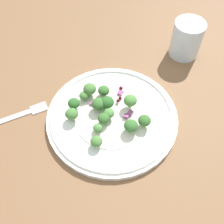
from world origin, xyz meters
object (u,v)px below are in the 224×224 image
object	(u,v)px
plate	(112,117)
broccoli_floret_2	(98,104)
broccoli_floret_0	(96,142)
broccoli_floret_1	(131,126)
water_glass	(187,39)
fork	(11,118)

from	to	relation	value
plate	broccoli_floret_2	xyz separation A→B (cm)	(0.74, 3.28, 2.31)
broccoli_floret_0	broccoli_floret_1	distance (cm)	7.66
broccoli_floret_1	broccoli_floret_2	xyz separation A→B (cm)	(3.13, 8.06, 0.05)
broccoli_floret_2	water_glass	bearing A→B (deg)	-30.63
fork	broccoli_floret_1	bearing A→B (deg)	-80.93
broccoli_floret_1	broccoli_floret_0	bearing A→B (deg)	133.41
fork	water_glass	bearing A→B (deg)	-45.44
broccoli_floret_1	fork	size ratio (longest dim) A/B	0.20
fork	broccoli_floret_2	bearing A→B (deg)	-67.81
broccoli_floret_0	fork	bearing A→B (deg)	86.82
broccoli_floret_0	broccoli_floret_1	world-z (taller)	broccoli_floret_1
plate	broccoli_floret_2	size ratio (longest dim) A/B	9.54
broccoli_floret_2	water_glass	xyz separation A→B (cm)	(24.63, -14.58, 1.43)
broccoli_floret_0	water_glass	bearing A→B (deg)	-20.10
fork	water_glass	size ratio (longest dim) A/B	1.62
plate	broccoli_floret_2	distance (cm)	4.08
broccoli_floret_1	broccoli_floret_2	world-z (taller)	same
broccoli_floret_1	water_glass	xyz separation A→B (cm)	(27.76, -6.53, 1.48)
broccoli_floret_0	broccoli_floret_1	size ratio (longest dim) A/B	0.83
broccoli_floret_1	fork	bearing A→B (deg)	99.07
plate	broccoli_floret_0	world-z (taller)	broccoli_floret_0
plate	broccoli_floret_1	bearing A→B (deg)	-116.56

